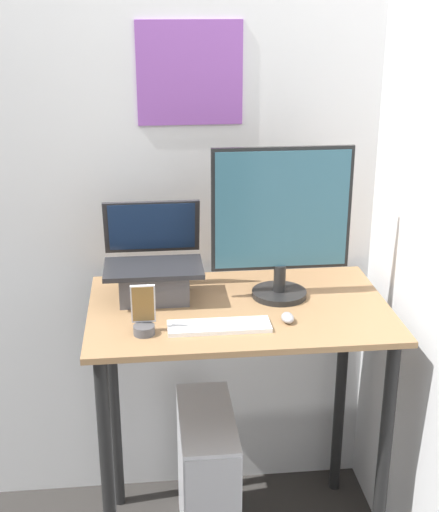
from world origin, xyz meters
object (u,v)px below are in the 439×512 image
object	(u,v)px
laptop	(154,273)
mouse	(288,318)
computer_tower	(207,481)
keyboard	(219,326)
monitor	(281,224)
cell_phone	(144,319)

from	to	relation	value
laptop	mouse	size ratio (longest dim) A/B	5.18
laptop	computer_tower	bearing A→B (deg)	-28.53
keyboard	computer_tower	xyz separation A→B (m)	(-0.03, 0.16, -0.70)
monitor	cell_phone	size ratio (longest dim) A/B	3.20
laptop	monitor	world-z (taller)	monitor
keyboard	cell_phone	size ratio (longest dim) A/B	1.98
keyboard	computer_tower	world-z (taller)	keyboard
laptop	computer_tower	size ratio (longest dim) A/B	0.60
monitor	keyboard	distance (m)	0.41
laptop	monitor	size ratio (longest dim) A/B	0.64
mouse	cell_phone	bearing A→B (deg)	-175.80
monitor	mouse	world-z (taller)	monitor
laptop	mouse	bearing A→B (deg)	-29.16
laptop	computer_tower	distance (m)	0.81
keyboard	computer_tower	bearing A→B (deg)	99.22
cell_phone	computer_tower	bearing A→B (deg)	40.23
keyboard	mouse	world-z (taller)	mouse
laptop	monitor	xyz separation A→B (m)	(0.42, -0.03, 0.17)
laptop	keyboard	size ratio (longest dim) A/B	1.03
keyboard	mouse	xyz separation A→B (m)	(0.22, 0.02, 0.01)
monitor	mouse	xyz separation A→B (m)	(-0.01, -0.20, -0.24)
laptop	computer_tower	world-z (taller)	laptop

